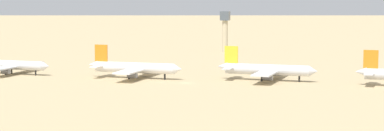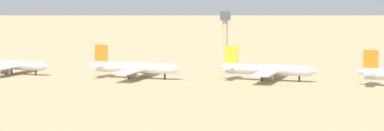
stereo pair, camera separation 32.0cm
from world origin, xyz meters
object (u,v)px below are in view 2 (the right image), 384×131
at_px(parked_jet_yellow_4, 266,70).
at_px(parked_jet_white_2, 11,65).
at_px(control_tower, 225,28).
at_px(parked_jet_orange_3, 134,68).

bearing_deg(parked_jet_yellow_4, parked_jet_white_2, -172.64).
bearing_deg(parked_jet_yellow_4, control_tower, 113.53).
relative_size(parked_jet_orange_3, parked_jet_yellow_4, 1.00).
distance_m(parked_jet_white_2, control_tower, 146.83).
bearing_deg(parked_jet_orange_3, parked_jet_white_2, -177.50).
xyz_separation_m(parked_jet_white_2, parked_jet_orange_3, (56.62, -1.44, 0.39)).
xyz_separation_m(parked_jet_white_2, parked_jet_yellow_4, (110.85, 4.22, 0.38)).
xyz_separation_m(parked_jet_white_2, control_tower, (69.50, 128.93, 10.31)).
bearing_deg(parked_jet_white_2, parked_jet_orange_3, 4.25).
bearing_deg(parked_jet_orange_3, control_tower, 88.32).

